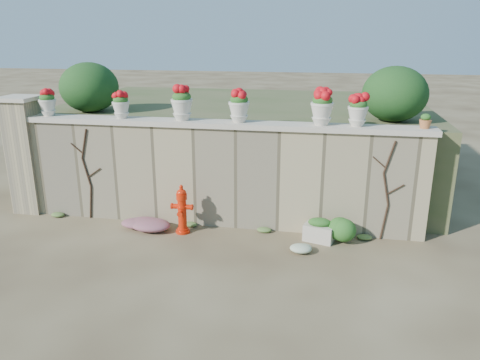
% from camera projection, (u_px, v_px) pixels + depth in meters
% --- Properties ---
extents(ground, '(80.00, 80.00, 0.00)m').
position_uv_depth(ground, '(194.00, 263.00, 7.90)').
color(ground, '#473623').
rests_on(ground, ground).
extents(stone_wall, '(8.00, 0.40, 2.00)m').
position_uv_depth(stone_wall, '(217.00, 176.00, 9.28)').
color(stone_wall, '#9A8B66').
rests_on(stone_wall, ground).
extents(wall_cap, '(8.10, 0.52, 0.10)m').
position_uv_depth(wall_cap, '(216.00, 124.00, 8.97)').
color(wall_cap, beige).
rests_on(wall_cap, stone_wall).
extents(gate_pillar, '(0.72, 0.72, 2.48)m').
position_uv_depth(gate_pillar, '(26.00, 154.00, 9.92)').
color(gate_pillar, '#9A8B66').
rests_on(gate_pillar, ground).
extents(raised_fill, '(9.00, 6.00, 2.00)m').
position_uv_depth(raised_fill, '(245.00, 141.00, 12.28)').
color(raised_fill, '#384C23').
rests_on(raised_fill, ground).
extents(back_shrub_left, '(1.30, 1.30, 1.10)m').
position_uv_depth(back_shrub_left, '(89.00, 87.00, 10.49)').
color(back_shrub_left, '#143814').
rests_on(back_shrub_left, raised_fill).
extents(back_shrub_right, '(1.30, 1.30, 1.10)m').
position_uv_depth(back_shrub_right, '(395.00, 94.00, 9.36)').
color(back_shrub_right, '#143814').
rests_on(back_shrub_right, raised_fill).
extents(vine_left, '(0.60, 0.04, 1.91)m').
position_uv_depth(vine_left, '(87.00, 173.00, 9.54)').
color(vine_left, black).
rests_on(vine_left, ground).
extents(vine_right, '(0.60, 0.04, 1.91)m').
position_uv_depth(vine_right, '(387.00, 190.00, 8.53)').
color(vine_right, black).
rests_on(vine_right, ground).
extents(fire_hydrant, '(0.41, 0.29, 0.97)m').
position_uv_depth(fire_hydrant, '(182.00, 209.00, 8.98)').
color(fire_hydrant, red).
rests_on(fire_hydrant, ground).
extents(planter_box, '(0.61, 0.46, 0.45)m').
position_uv_depth(planter_box, '(319.00, 230.00, 8.70)').
color(planter_box, beige).
rests_on(planter_box, ground).
extents(green_shrub, '(0.62, 0.56, 0.59)m').
position_uv_depth(green_shrub, '(338.00, 228.00, 8.60)').
color(green_shrub, '#1E5119').
rests_on(green_shrub, ground).
extents(magenta_clump, '(1.03, 0.69, 0.27)m').
position_uv_depth(magenta_clump, '(147.00, 223.00, 9.23)').
color(magenta_clump, '#B42478').
rests_on(magenta_clump, ground).
extents(white_flowers, '(0.53, 0.43, 0.19)m').
position_uv_depth(white_flowers, '(305.00, 247.00, 8.29)').
color(white_flowers, white).
rests_on(white_flowers, ground).
extents(urn_pot_0, '(0.34, 0.34, 0.54)m').
position_uv_depth(urn_pot_0, '(47.00, 103.00, 9.48)').
color(urn_pot_0, beige).
rests_on(urn_pot_0, wall_cap).
extents(urn_pot_1, '(0.34, 0.34, 0.53)m').
position_uv_depth(urn_pot_1, '(121.00, 105.00, 9.20)').
color(urn_pot_1, beige).
rests_on(urn_pot_1, wall_cap).
extents(urn_pot_2, '(0.42, 0.42, 0.66)m').
position_uv_depth(urn_pot_2, '(182.00, 103.00, 8.97)').
color(urn_pot_2, beige).
rests_on(urn_pot_2, wall_cap).
extents(urn_pot_3, '(0.40, 0.40, 0.62)m').
position_uv_depth(urn_pot_3, '(239.00, 106.00, 8.78)').
color(urn_pot_3, beige).
rests_on(urn_pot_3, wall_cap).
extents(urn_pot_4, '(0.42, 0.42, 0.66)m').
position_uv_depth(urn_pot_4, '(322.00, 107.00, 8.51)').
color(urn_pot_4, beige).
rests_on(urn_pot_4, wall_cap).
extents(urn_pot_5, '(0.37, 0.37, 0.57)m').
position_uv_depth(urn_pot_5, '(358.00, 111.00, 8.41)').
color(urn_pot_5, beige).
rests_on(urn_pot_5, wall_cap).
extents(terracotta_pot, '(0.21, 0.21, 0.25)m').
position_uv_depth(terracotta_pot, '(425.00, 122.00, 8.26)').
color(terracotta_pot, '#B16536').
rests_on(terracotta_pot, wall_cap).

